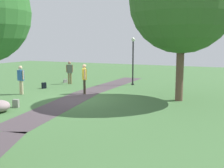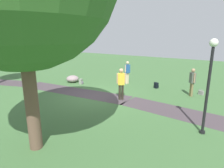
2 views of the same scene
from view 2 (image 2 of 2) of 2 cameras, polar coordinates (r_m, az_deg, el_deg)
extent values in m
plane|color=#41693A|center=(11.21, -5.96, -4.09)|extent=(48.00, 48.00, 0.00)
cube|color=#483D42|center=(9.30, 26.38, -9.46)|extent=(8.04, 1.87, 0.01)
cube|color=#483D42|center=(12.68, -12.01, -2.15)|extent=(8.15, 2.74, 0.01)
cylinder|color=brown|center=(6.21, -23.47, -4.06)|extent=(0.40, 0.40, 3.36)
cylinder|color=black|center=(7.96, 25.86, -13.04)|extent=(0.20, 0.20, 0.10)
cylinder|color=black|center=(7.42, 27.13, -2.34)|extent=(0.10, 0.10, 3.18)
sphere|color=white|center=(7.17, 28.70, 11.05)|extent=(0.28, 0.28, 0.28)
ellipsoid|color=gray|center=(15.16, -11.97, 1.56)|extent=(1.03, 1.03, 0.54)
cylinder|color=olive|center=(12.32, 22.92, -1.48)|extent=(0.13, 0.13, 0.83)
cylinder|color=olive|center=(12.18, 23.25, -1.68)|extent=(0.13, 0.13, 0.83)
cube|color=#535A50|center=(12.09, 23.41, 1.74)|extent=(0.41, 0.43, 0.62)
cylinder|color=#9B7E5C|center=(12.27, 22.98, 2.12)|extent=(0.08, 0.08, 0.55)
cylinder|color=#9B7E5C|center=(11.89, 23.90, 1.67)|extent=(0.08, 0.08, 0.55)
sphere|color=#9B7E5C|center=(12.00, 23.63, 3.85)|extent=(0.22, 0.22, 0.22)
cylinder|color=#2C281C|center=(10.66, 3.22, -2.52)|extent=(0.13, 0.13, 0.88)
cylinder|color=#2C281C|center=(10.65, 2.36, -2.52)|extent=(0.13, 0.13, 0.88)
cube|color=yellow|center=(10.46, 2.84, 1.53)|extent=(0.43, 0.41, 0.66)
cylinder|color=tan|center=(10.47, 4.04, 1.74)|extent=(0.08, 0.08, 0.59)
cylinder|color=tan|center=(10.44, 1.64, 1.73)|extent=(0.08, 0.08, 0.59)
sphere|color=tan|center=(10.37, 2.87, 4.13)|extent=(0.24, 0.24, 0.24)
cylinder|color=beige|center=(14.28, 4.47, 1.69)|extent=(0.13, 0.13, 0.84)
cylinder|color=beige|center=(14.40, 4.90, 1.78)|extent=(0.13, 0.13, 0.84)
cube|color=#28599C|center=(14.20, 4.74, 4.65)|extent=(0.30, 0.40, 0.63)
cylinder|color=beige|center=(14.03, 4.14, 4.69)|extent=(0.08, 0.08, 0.56)
cylinder|color=beige|center=(14.36, 5.34, 4.88)|extent=(0.08, 0.08, 0.56)
sphere|color=beige|center=(14.13, 4.78, 6.49)|extent=(0.23, 0.23, 0.23)
cube|color=gray|center=(12.91, 25.56, -2.43)|extent=(0.34, 0.25, 0.24)
torus|color=gray|center=(12.86, 25.65, -1.66)|extent=(0.37, 0.37, 0.02)
cube|color=gray|center=(14.43, -9.50, 0.76)|extent=(0.28, 0.33, 0.40)
cube|color=gray|center=(14.39, -9.03, 0.41)|extent=(0.12, 0.20, 0.18)
cube|color=black|center=(13.47, 13.33, -0.39)|extent=(0.34, 0.31, 0.40)
cube|color=black|center=(13.57, 13.74, -0.66)|extent=(0.20, 0.15, 0.18)
cylinder|color=white|center=(15.93, -12.61, 1.17)|extent=(0.25, 0.25, 0.02)
camera|label=1|loc=(20.26, -54.35, 7.41)|focal=44.99mm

